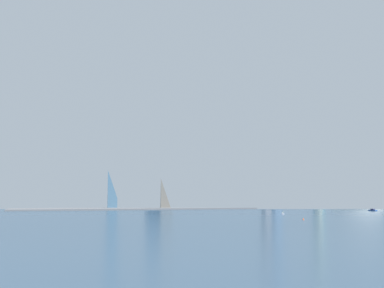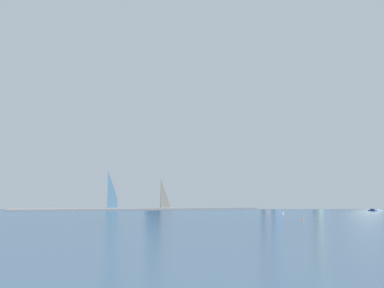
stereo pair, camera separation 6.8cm
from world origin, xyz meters
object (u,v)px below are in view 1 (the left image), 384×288
object	(u,v)px
skyscraper_1	(275,162)
airplane	(218,76)
skyscraper_0	(319,179)
boat_3	(283,214)
skyscraper_3	(150,191)
skyscraper_6	(272,189)
skyscraper_7	(166,188)
stadium_dome	(357,203)
skyscraper_5	(266,172)
channel_buoy_0	(303,219)
skyscraper_4	(153,176)
observation_tower	(317,121)
skyscraper_2	(112,159)
boat_0	(373,210)

from	to	relation	value
skyscraper_1	airplane	size ratio (longest dim) A/B	8.04
skyscraper_0	skyscraper_1	bearing A→B (deg)	-171.42
boat_3	skyscraper_3	bearing A→B (deg)	48.19
skyscraper_0	skyscraper_1	world-z (taller)	skyscraper_1
skyscraper_6	skyscraper_7	bearing A→B (deg)	-158.97
skyscraper_7	airplane	bearing A→B (deg)	-6.78
stadium_dome	skyscraper_5	xyz separation A→B (m)	(-188.28, 8.06, 60.02)
skyscraper_3	channel_buoy_0	bearing A→B (deg)	-76.35
skyscraper_7	skyscraper_1	bearing A→B (deg)	12.40
skyscraper_1	channel_buoy_0	world-z (taller)	skyscraper_1
skyscraper_1	skyscraper_4	xyz separation A→B (m)	(-251.86, -24.01, -30.53)
skyscraper_1	skyscraper_5	distance (m)	55.54
observation_tower	stadium_dome	world-z (taller)	observation_tower
skyscraper_2	skyscraper_5	xyz separation A→B (m)	(292.34, -13.02, -21.76)
stadium_dome	skyscraper_3	world-z (taller)	skyscraper_3
skyscraper_1	skyscraper_7	bearing A→B (deg)	-167.60
observation_tower	boat_0	distance (m)	250.08
skyscraper_3	channel_buoy_0	size ratio (longest dim) A/B	30.77
skyscraper_3	skyscraper_2	bearing A→B (deg)	-149.63
stadium_dome	skyscraper_2	world-z (taller)	skyscraper_2
stadium_dome	skyscraper_7	bearing A→B (deg)	-179.18
skyscraper_4	boat_3	xyz separation A→B (m)	(139.84, -279.71, -57.56)
skyscraper_1	skyscraper_5	size ratio (longest dim) A/B	1.46
stadium_dome	skyscraper_0	distance (m)	94.16
skyscraper_0	boat_0	xyz separation A→B (m)	(-16.89, -229.73, -55.48)
observation_tower	skyscraper_2	world-z (taller)	observation_tower
stadium_dome	skyscraper_0	xyz separation A→B (m)	(-52.85, 60.71, 48.87)
skyscraper_6	channel_buoy_0	distance (m)	495.90
skyscraper_2	airplane	distance (m)	249.76
stadium_dome	channel_buoy_0	xyz separation A→B (m)	(-293.03, -385.23, -6.72)
skyscraper_5	channel_buoy_0	xyz separation A→B (m)	(-104.75, -393.29, -66.74)
skyscraper_0	skyscraper_2	world-z (taller)	skyscraper_2
observation_tower	skyscraper_7	xyz separation A→B (m)	(-308.53, -19.79, -133.96)
skyscraper_2	channel_buoy_0	distance (m)	456.20
boat_0	airplane	distance (m)	362.74
skyscraper_6	skyscraper_1	bearing A→B (deg)	-101.17
boat_0	airplane	size ratio (longest dim) A/B	0.63
skyscraper_2	channel_buoy_0	xyz separation A→B (m)	(187.59, -406.32, -88.50)
skyscraper_5	boat_3	world-z (taller)	skyscraper_5
skyscraper_3	skyscraper_7	xyz separation A→B (m)	(17.25, -72.19, 4.77)
skyscraper_0	skyscraper_2	size ratio (longest dim) A/B	0.74
boat_0	airplane	bearing A→B (deg)	36.92
skyscraper_6	skyscraper_7	distance (m)	257.30
channel_buoy_0	airplane	xyz separation A→B (m)	(3.25, 368.37, 245.08)
skyscraper_7	airplane	size ratio (longest dim) A/B	2.90
skyscraper_3	skyscraper_1	bearing A→B (deg)	-4.86
skyscraper_3	channel_buoy_0	xyz separation A→B (m)	(109.74, -451.94, -31.32)
skyscraper_6	skyscraper_4	bearing A→B (deg)	-165.90
skyscraper_7	skyscraper_4	bearing A→B (deg)	126.34
skyscraper_1	airplane	bearing A→B (deg)	-155.40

